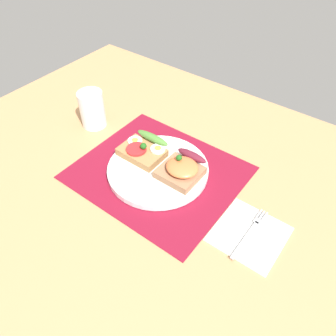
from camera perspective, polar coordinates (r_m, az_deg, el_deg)
name	(u,v)px	position (r cm, az deg, el deg)	size (l,w,h in cm)	color
ground_plane	(158,177)	(82.56, -1.66, -1.59)	(120.00, 90.00, 3.20)	tan
placemat	(158,172)	(81.31, -1.69, -0.73)	(37.73, 32.60, 0.30)	maroon
plate	(158,170)	(80.67, -1.70, -0.26)	(24.17, 24.17, 1.54)	white
sandwich_egg_tomato	(144,149)	(82.90, -4.15, 3.19)	(10.73, 9.11, 4.13)	#9F7244
sandwich_salmon	(182,169)	(77.11, 2.40, -0.09)	(9.21, 10.16, 5.36)	#976B4A
napkin	(249,234)	(71.58, 13.62, -10.76)	(13.55, 13.62, 0.60)	white
fork	(250,232)	(71.31, 13.78, -10.47)	(1.62, 14.32, 0.32)	#B7B7BC
drinking_glass	(92,109)	(95.35, -12.71, 9.67)	(6.74, 6.74, 10.24)	silver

